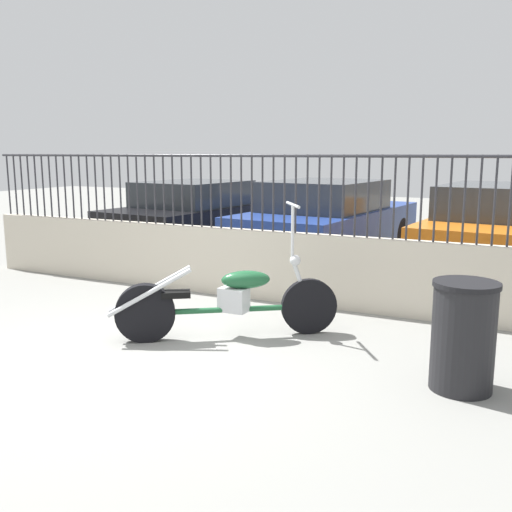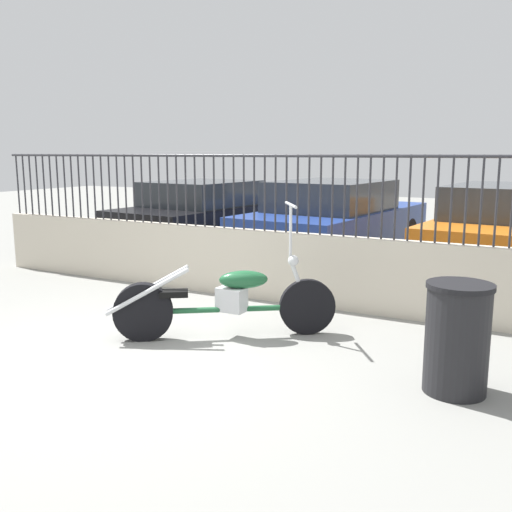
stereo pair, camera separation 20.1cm
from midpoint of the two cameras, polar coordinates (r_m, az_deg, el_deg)
ground_plane at (r=5.33m, az=-10.98°, el=-9.88°), size 40.00×40.00×0.00m
low_wall at (r=7.18m, az=1.14°, el=-0.85°), size 8.81×0.18×0.87m
fence_railing at (r=7.06m, az=1.17°, el=7.29°), size 8.81×0.04×0.94m
motorcycle_green at (r=5.66m, az=-3.00°, el=-4.53°), size 1.94×1.41×1.34m
trash_bin at (r=4.67m, az=20.65°, el=-7.70°), size 0.50×0.50×0.86m
car_black at (r=11.13m, az=-4.44°, el=4.25°), size 2.18×4.18×1.29m
car_blue at (r=9.86m, az=8.49°, el=3.57°), size 2.18×4.41×1.36m
car_orange at (r=9.25m, az=24.70°, el=2.33°), size 2.16×4.48×1.36m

